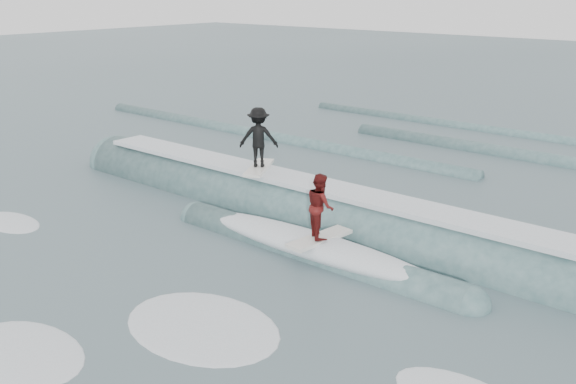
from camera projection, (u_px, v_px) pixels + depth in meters
The scene contains 6 objects.
ground at pixel (134, 294), 15.00m from camera, with size 160.00×160.00×0.00m, color #374A50.
breaking_wave at pixel (309, 221), 19.49m from camera, with size 21.72×3.91×2.27m.
surfer_black at pixel (259, 139), 20.43m from camera, with size 1.43×2.02×2.02m.
surfer_red at pixel (320, 209), 16.57m from camera, with size 1.06×2.05×1.82m.
whitewater at pixel (129, 342), 12.97m from camera, with size 16.53×7.58×0.10m.
far_swells at pixel (454, 149), 28.19m from camera, with size 36.13×8.65×0.80m.
Camera 1 is at (11.43, -8.08, 6.90)m, focal length 40.00 mm.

